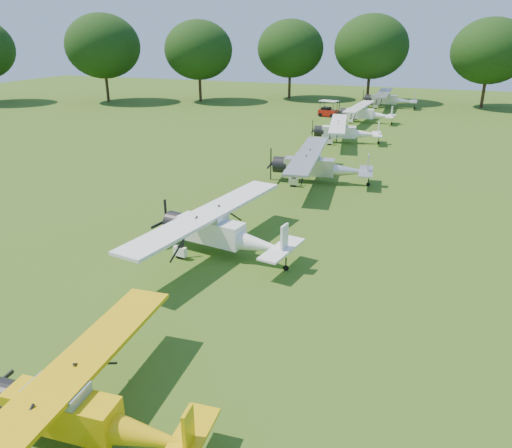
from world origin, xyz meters
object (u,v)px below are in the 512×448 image
(aircraft_5, at_px, (344,130))
(golf_cart, at_px, (328,111))
(aircraft_2, at_px, (78,410))
(aircraft_7, at_px, (388,98))
(aircraft_4, at_px, (317,164))
(aircraft_6, at_px, (364,112))
(aircraft_3, at_px, (220,229))

(aircraft_5, relative_size, golf_cart, 4.21)
(aircraft_5, bearing_deg, aircraft_2, -98.41)
(aircraft_2, bearing_deg, aircraft_7, 85.96)
(aircraft_4, height_order, aircraft_7, aircraft_7)
(aircraft_4, relative_size, aircraft_6, 1.11)
(aircraft_2, xyz_separation_m, aircraft_3, (-1.65, 12.63, 0.16))
(aircraft_3, bearing_deg, aircraft_2, -73.34)
(aircraft_3, xyz_separation_m, aircraft_6, (0.53, 40.94, -0.11))
(golf_cart, bearing_deg, aircraft_6, -17.22)
(aircraft_6, bearing_deg, aircraft_3, -87.40)
(aircraft_2, bearing_deg, aircraft_6, 87.24)
(aircraft_6, height_order, aircraft_7, aircraft_7)
(aircraft_4, bearing_deg, aircraft_5, 86.55)
(aircraft_6, bearing_deg, golf_cart, 153.64)
(aircraft_3, bearing_deg, aircraft_7, 97.38)
(aircraft_5, distance_m, aircraft_6, 12.44)
(aircraft_3, height_order, aircraft_7, aircraft_7)
(aircraft_6, distance_m, aircraft_7, 13.33)
(aircraft_4, distance_m, aircraft_6, 26.94)
(aircraft_2, height_order, aircraft_4, aircraft_4)
(aircraft_4, bearing_deg, aircraft_6, 85.03)
(aircraft_4, height_order, aircraft_6, aircraft_4)
(aircraft_5, height_order, golf_cart, aircraft_5)
(aircraft_5, xyz_separation_m, aircraft_7, (1.19, 25.71, 0.14))
(aircraft_4, bearing_deg, aircraft_3, -102.68)
(aircraft_5, distance_m, golf_cart, 16.19)
(aircraft_3, distance_m, aircraft_5, 28.51)
(aircraft_4, height_order, golf_cart, aircraft_4)
(aircraft_3, height_order, golf_cart, aircraft_3)
(aircraft_2, distance_m, aircraft_5, 41.15)
(aircraft_3, height_order, aircraft_6, aircraft_3)
(aircraft_5, bearing_deg, aircraft_7, 77.41)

